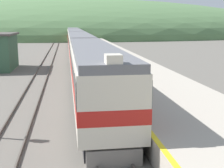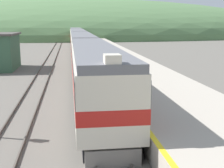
% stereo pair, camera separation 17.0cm
% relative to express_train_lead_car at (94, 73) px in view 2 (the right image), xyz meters
% --- Properties ---
extents(track_main, '(1.52, 180.00, 0.16)m').
position_rel_express_train_lead_car_xyz_m(track_main, '(0.00, 41.16, -2.24)').
color(track_main, '#4C443D').
rests_on(track_main, ground).
extents(track_siding, '(1.52, 180.00, 0.16)m').
position_rel_express_train_lead_car_xyz_m(track_siding, '(-4.70, 41.16, -2.24)').
color(track_siding, '#4C443D').
rests_on(track_siding, ground).
extents(platform, '(6.81, 140.00, 1.16)m').
position_rel_express_train_lead_car_xyz_m(platform, '(4.96, 21.16, -1.74)').
color(platform, '#ADA393').
rests_on(platform, ground).
extents(distant_hills, '(197.66, 88.95, 30.42)m').
position_rel_express_train_lead_car_xyz_m(distant_hills, '(0.00, 112.74, -2.32)').
color(distant_hills, '#517547').
rests_on(distant_hills, ground).
extents(express_train_lead_car, '(3.00, 20.00, 4.59)m').
position_rel_express_train_lead_car_xyz_m(express_train_lead_car, '(0.00, 0.00, 0.00)').
color(express_train_lead_car, black).
rests_on(express_train_lead_car, ground).
extents(carriage_second, '(2.99, 22.02, 4.23)m').
position_rel_express_train_lead_car_xyz_m(carriage_second, '(0.00, 22.12, -0.01)').
color(carriage_second, black).
rests_on(carriage_second, ground).
extents(carriage_third, '(2.99, 22.02, 4.23)m').
position_rel_express_train_lead_car_xyz_m(carriage_third, '(0.00, 45.02, -0.01)').
color(carriage_third, black).
rests_on(carriage_third, ground).
extents(carriage_fourth, '(2.99, 22.02, 4.23)m').
position_rel_express_train_lead_car_xyz_m(carriage_fourth, '(0.00, 67.92, -0.01)').
color(carriage_fourth, black).
rests_on(carriage_fourth, ground).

